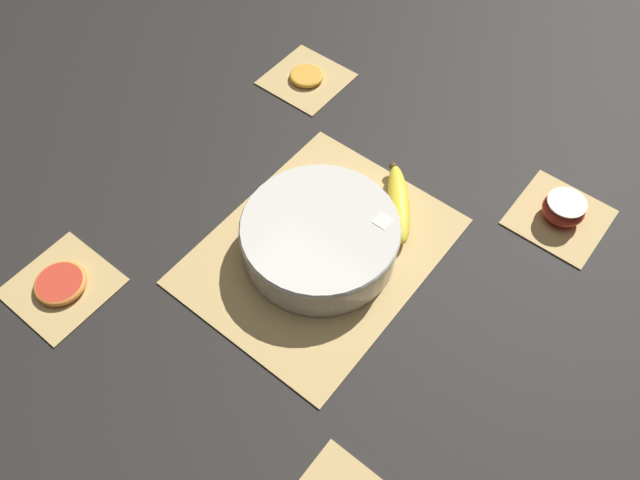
% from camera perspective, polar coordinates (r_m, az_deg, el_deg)
% --- Properties ---
extents(ground_plane, '(6.00, 6.00, 0.00)m').
position_cam_1_polar(ground_plane, '(1.12, 0.00, -1.02)').
color(ground_plane, black).
extents(bamboo_mat_center, '(0.46, 0.36, 0.01)m').
position_cam_1_polar(bamboo_mat_center, '(1.12, 0.00, -0.94)').
color(bamboo_mat_center, tan).
rests_on(bamboo_mat_center, ground_plane).
extents(coaster_mat_near_right, '(0.16, 0.16, 0.01)m').
position_cam_1_polar(coaster_mat_near_right, '(1.24, 21.05, 1.99)').
color(coaster_mat_near_right, tan).
rests_on(coaster_mat_near_right, ground_plane).
extents(coaster_mat_far_left, '(0.16, 0.16, 0.01)m').
position_cam_1_polar(coaster_mat_far_left, '(1.17, -22.51, -3.91)').
color(coaster_mat_far_left, tan).
rests_on(coaster_mat_far_left, ground_plane).
extents(coaster_mat_far_right, '(0.16, 0.16, 0.01)m').
position_cam_1_polar(coaster_mat_far_right, '(1.42, -1.24, 14.54)').
color(coaster_mat_far_right, tan).
rests_on(coaster_mat_far_right, ground_plane).
extents(fruit_salad_bowl, '(0.28, 0.28, 0.08)m').
position_cam_1_polar(fruit_salad_bowl, '(1.08, 0.02, 0.39)').
color(fruit_salad_bowl, silver).
rests_on(fruit_salad_bowl, bamboo_mat_center).
extents(whole_banana, '(0.16, 0.14, 0.04)m').
position_cam_1_polar(whole_banana, '(1.16, 7.23, 3.43)').
color(whole_banana, yellow).
rests_on(whole_banana, bamboo_mat_center).
extents(apple_half, '(0.08, 0.08, 0.04)m').
position_cam_1_polar(apple_half, '(1.23, 21.40, 2.68)').
color(apple_half, '#B72D23').
rests_on(apple_half, coaster_mat_near_right).
extents(orange_slice_whole, '(0.07, 0.07, 0.01)m').
position_cam_1_polar(orange_slice_whole, '(1.41, -1.24, 14.78)').
color(orange_slice_whole, '#F9A338').
rests_on(orange_slice_whole, coaster_mat_far_right).
extents(grapefruit_slice, '(0.09, 0.09, 0.01)m').
position_cam_1_polar(grapefruit_slice, '(1.16, -22.65, -3.69)').
color(grapefruit_slice, red).
rests_on(grapefruit_slice, coaster_mat_far_left).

